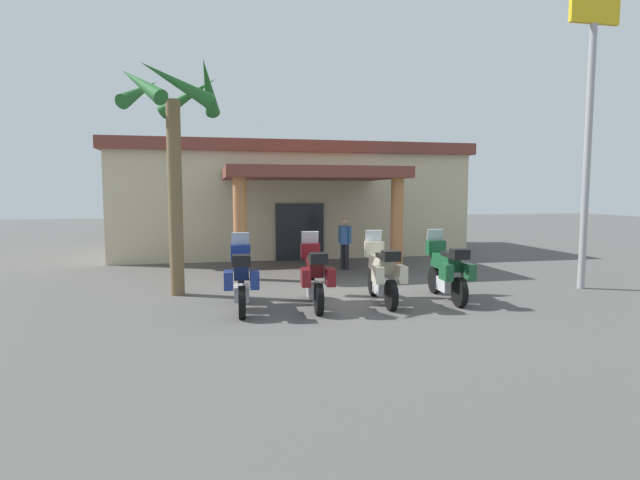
{
  "coord_description": "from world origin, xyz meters",
  "views": [
    {
      "loc": [
        -3.3,
        -11.44,
        2.53
      ],
      "look_at": [
        -0.29,
        2.15,
        1.2
      ],
      "focal_mm": 28.33,
      "sensor_mm": 36.0,
      "label": 1
    }
  ],
  "objects_px": {
    "motorcycle_blue": "(241,278)",
    "motorcycle_green": "(447,270)",
    "roadside_sign": "(591,88)",
    "motorcycle_maroon": "(314,275)",
    "motorcycle_cream": "(382,273)",
    "palm_tree_roadside": "(173,126)",
    "pedestrian": "(345,240)",
    "motel_building": "(288,198)"
  },
  "relations": [
    {
      "from": "motorcycle_blue",
      "to": "motorcycle_green",
      "type": "distance_m",
      "value": 4.78
    },
    {
      "from": "motorcycle_blue",
      "to": "roadside_sign",
      "type": "bearing_deg",
      "value": -83.52
    },
    {
      "from": "motorcycle_maroon",
      "to": "motorcycle_cream",
      "type": "xyz_separation_m",
      "value": [
        1.59,
        0.05,
        0.0
      ]
    },
    {
      "from": "motorcycle_blue",
      "to": "motorcycle_maroon",
      "type": "xyz_separation_m",
      "value": [
        1.59,
        -0.03,
        0.0
      ]
    },
    {
      "from": "motorcycle_blue",
      "to": "palm_tree_roadside",
      "type": "distance_m",
      "value": 4.17
    },
    {
      "from": "motorcycle_maroon",
      "to": "pedestrian",
      "type": "xyz_separation_m",
      "value": [
        2.07,
        5.03,
        0.27
      ]
    },
    {
      "from": "motorcycle_cream",
      "to": "motorcycle_blue",
      "type": "bearing_deg",
      "value": 94.93
    },
    {
      "from": "motorcycle_cream",
      "to": "palm_tree_roadside",
      "type": "height_order",
      "value": "palm_tree_roadside"
    },
    {
      "from": "motel_building",
      "to": "roadside_sign",
      "type": "distance_m",
      "value": 12.16
    },
    {
      "from": "motorcycle_blue",
      "to": "motorcycle_cream",
      "type": "bearing_deg",
      "value": -86.72
    },
    {
      "from": "motorcycle_green",
      "to": "palm_tree_roadside",
      "type": "height_order",
      "value": "palm_tree_roadside"
    },
    {
      "from": "motorcycle_blue",
      "to": "motorcycle_maroon",
      "type": "bearing_deg",
      "value": -88.24
    },
    {
      "from": "motorcycle_green",
      "to": "motel_building",
      "type": "bearing_deg",
      "value": 16.59
    },
    {
      "from": "pedestrian",
      "to": "roadside_sign",
      "type": "xyz_separation_m",
      "value": [
        5.23,
        -4.45,
        4.19
      ]
    },
    {
      "from": "motorcycle_cream",
      "to": "motorcycle_green",
      "type": "relative_size",
      "value": 1.0
    },
    {
      "from": "motorcycle_blue",
      "to": "palm_tree_roadside",
      "type": "bearing_deg",
      "value": 39.83
    },
    {
      "from": "motorcycle_maroon",
      "to": "roadside_sign",
      "type": "relative_size",
      "value": 0.28
    },
    {
      "from": "motel_building",
      "to": "palm_tree_roadside",
      "type": "height_order",
      "value": "palm_tree_roadside"
    },
    {
      "from": "motorcycle_cream",
      "to": "roadside_sign",
      "type": "relative_size",
      "value": 0.28
    },
    {
      "from": "motorcycle_green",
      "to": "roadside_sign",
      "type": "distance_m",
      "value": 6.09
    },
    {
      "from": "pedestrian",
      "to": "palm_tree_roadside",
      "type": "height_order",
      "value": "palm_tree_roadside"
    },
    {
      "from": "motorcycle_blue",
      "to": "pedestrian",
      "type": "height_order",
      "value": "pedestrian"
    },
    {
      "from": "motorcycle_cream",
      "to": "motorcycle_green",
      "type": "xyz_separation_m",
      "value": [
        1.59,
        -0.03,
        0.0
      ]
    },
    {
      "from": "motorcycle_maroon",
      "to": "motorcycle_cream",
      "type": "relative_size",
      "value": 1.0
    },
    {
      "from": "motorcycle_blue",
      "to": "palm_tree_roadside",
      "type": "xyz_separation_m",
      "value": [
        -1.45,
        1.93,
        3.4
      ]
    },
    {
      "from": "motorcycle_cream",
      "to": "pedestrian",
      "type": "relative_size",
      "value": 1.32
    },
    {
      "from": "motorcycle_maroon",
      "to": "roadside_sign",
      "type": "distance_m",
      "value": 8.57
    },
    {
      "from": "motorcycle_blue",
      "to": "pedestrian",
      "type": "bearing_deg",
      "value": -33.23
    },
    {
      "from": "roadside_sign",
      "to": "motorcycle_green",
      "type": "bearing_deg",
      "value": -172.32
    },
    {
      "from": "motorcycle_blue",
      "to": "motorcycle_green",
      "type": "relative_size",
      "value": 1.0
    },
    {
      "from": "motel_building",
      "to": "motorcycle_green",
      "type": "relative_size",
      "value": 6.35
    },
    {
      "from": "motorcycle_maroon",
      "to": "roadside_sign",
      "type": "height_order",
      "value": "roadside_sign"
    },
    {
      "from": "motorcycle_blue",
      "to": "motorcycle_maroon",
      "type": "height_order",
      "value": "same"
    },
    {
      "from": "motorcycle_blue",
      "to": "roadside_sign",
      "type": "relative_size",
      "value": 0.28
    },
    {
      "from": "palm_tree_roadside",
      "to": "roadside_sign",
      "type": "xyz_separation_m",
      "value": [
        10.34,
        -1.38,
        1.06
      ]
    },
    {
      "from": "motorcycle_cream",
      "to": "palm_tree_roadside",
      "type": "bearing_deg",
      "value": 72.16
    },
    {
      "from": "motorcycle_blue",
      "to": "motorcycle_green",
      "type": "height_order",
      "value": "same"
    },
    {
      "from": "motorcycle_cream",
      "to": "palm_tree_roadside",
      "type": "xyz_separation_m",
      "value": [
        -4.63,
        1.91,
        3.4
      ]
    },
    {
      "from": "pedestrian",
      "to": "roadside_sign",
      "type": "height_order",
      "value": "roadside_sign"
    },
    {
      "from": "motel_building",
      "to": "motorcycle_maroon",
      "type": "xyz_separation_m",
      "value": [
        -1.06,
        -10.61,
        -1.55
      ]
    },
    {
      "from": "motorcycle_blue",
      "to": "motorcycle_cream",
      "type": "relative_size",
      "value": 1.0
    },
    {
      "from": "pedestrian",
      "to": "motorcycle_blue",
      "type": "bearing_deg",
      "value": 19.74
    }
  ]
}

